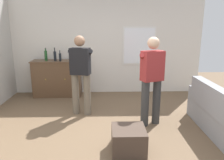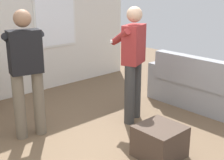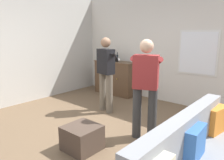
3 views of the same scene
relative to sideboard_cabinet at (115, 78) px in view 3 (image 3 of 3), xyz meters
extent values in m
plane|color=brown|center=(1.36, -2.30, -0.49)|extent=(10.40, 10.40, 0.00)
cube|color=silver|center=(1.36, 0.36, 0.91)|extent=(5.20, 0.12, 2.80)
cube|color=silver|center=(2.24, 0.30, 0.83)|extent=(0.91, 0.02, 1.04)
cube|color=white|center=(2.24, 0.29, 0.83)|extent=(0.83, 0.03, 0.96)
cube|color=beige|center=(-1.30, -2.30, 0.91)|extent=(0.12, 5.20, 2.80)
cube|color=gray|center=(3.15, -2.59, 0.17)|extent=(0.18, 2.19, 0.46)
cube|color=orange|center=(3.28, -1.75, 0.11)|extent=(0.21, 0.42, 0.36)
cube|color=#386BB7|center=(3.28, -2.59, 0.11)|extent=(0.16, 0.41, 0.36)
cube|color=brown|center=(0.00, 0.00, -0.02)|extent=(1.25, 0.44, 0.94)
cube|color=brown|center=(0.00, 0.00, 0.47)|extent=(1.29, 0.48, 0.03)
sphere|color=#B79338|center=(-0.25, -0.23, 0.03)|extent=(0.04, 0.04, 0.04)
sphere|color=#B79338|center=(0.25, -0.23, 0.03)|extent=(0.04, 0.04, 0.04)
cylinder|color=black|center=(-0.02, -0.03, 0.60)|extent=(0.07, 0.07, 0.24)
cylinder|color=black|center=(-0.02, -0.03, 0.77)|extent=(0.03, 0.03, 0.08)
cylinder|color=#262626|center=(-0.02, -0.03, 0.82)|extent=(0.03, 0.03, 0.02)
cylinder|color=#1E4C23|center=(-0.26, 0.01, 0.61)|extent=(0.07, 0.07, 0.26)
cylinder|color=#1E4C23|center=(-0.26, 0.01, 0.77)|extent=(0.03, 0.03, 0.06)
cylinder|color=#262626|center=(-0.26, 0.01, 0.81)|extent=(0.04, 0.04, 0.02)
cylinder|color=black|center=(0.12, -0.06, 0.58)|extent=(0.06, 0.06, 0.20)
cylinder|color=black|center=(0.12, -0.06, 0.71)|extent=(0.02, 0.02, 0.06)
cylinder|color=#262626|center=(0.12, -0.06, 0.75)|extent=(0.02, 0.02, 0.02)
cube|color=#47382D|center=(1.65, -2.78, -0.30)|extent=(0.50, 0.50, 0.38)
cylinder|color=#6B6051|center=(0.66, -1.25, -0.05)|extent=(0.15, 0.15, 0.88)
cylinder|color=#6B6051|center=(0.91, -1.30, -0.05)|extent=(0.15, 0.15, 0.88)
cube|color=black|center=(0.78, -1.28, 0.67)|extent=(0.44, 0.30, 0.55)
sphere|color=#8C664C|center=(0.78, -1.28, 1.08)|extent=(0.22, 0.22, 0.22)
cylinder|color=black|center=(0.71, -1.10, 0.78)|extent=(0.38, 0.36, 0.29)
cylinder|color=black|center=(0.93, -1.14, 0.78)|extent=(0.26, 0.44, 0.29)
cube|color=white|center=(0.85, -0.96, 0.69)|extent=(0.16, 0.07, 0.04)
cylinder|color=#383838|center=(2.05, -1.89, -0.05)|extent=(0.15, 0.15, 0.88)
cylinder|color=#383838|center=(2.29, -1.79, -0.05)|extent=(0.15, 0.15, 0.88)
cube|color=#9E2D2D|center=(2.17, -1.84, 0.67)|extent=(0.45, 0.36, 0.55)
sphere|color=#D8AD8C|center=(2.17, -1.84, 1.08)|extent=(0.22, 0.22, 0.22)
cylinder|color=#9E2D2D|center=(2.00, -1.73, 0.78)|extent=(0.19, 0.45, 0.29)
cylinder|color=#9E2D2D|center=(2.21, -1.65, 0.78)|extent=(0.42, 0.31, 0.29)
cube|color=white|center=(2.05, -1.54, 0.69)|extent=(0.15, 0.09, 0.04)
camera|label=1|loc=(1.32, -5.75, 1.40)|focal=35.00mm
camera|label=2|loc=(-0.99, -4.85, 1.48)|focal=50.00mm
camera|label=3|loc=(4.01, -4.84, 1.29)|focal=35.00mm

